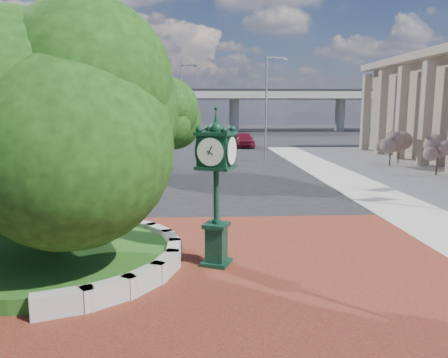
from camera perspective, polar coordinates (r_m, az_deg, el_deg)
ground at (r=12.44m, az=1.92°, el=-10.79°), size 200.00×200.00×0.00m
plaza at (r=11.50m, az=2.35°, el=-12.40°), size 12.00×12.00×0.04m
planter_wall at (r=12.42m, az=-10.80°, el=-9.66°), size 2.96×6.77×0.54m
grass_bed at (r=12.96m, az=-21.02°, el=-9.65°), size 6.10×6.10×0.40m
overpass at (r=81.67m, az=-2.39°, el=10.86°), size 90.00×12.00×7.50m
tree_planter at (r=12.32m, az=-21.98°, el=6.09°), size 5.20×5.20×6.33m
tree_street at (r=29.81m, az=-8.74°, el=7.19°), size 4.40×4.40×5.45m
post_clock at (r=11.57m, az=-1.03°, el=-0.38°), size 1.09×1.09×4.23m
parked_car at (r=47.92m, az=2.60°, el=5.15°), size 2.19×4.96×1.66m
street_lamp_near at (r=34.72m, az=5.81°, el=10.07°), size 1.79×0.67×8.15m
street_lamp_far at (r=52.16m, az=-5.32°, el=10.47°), size 2.02×0.72×9.19m
shrub_near at (r=30.61m, az=26.13°, el=3.32°), size 1.20×1.20×2.20m
shrub_mid at (r=34.46m, az=20.94°, el=4.22°), size 1.20×1.20×2.20m
shrub_far at (r=36.07m, az=21.90°, el=4.36°), size 1.20×1.20×2.20m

